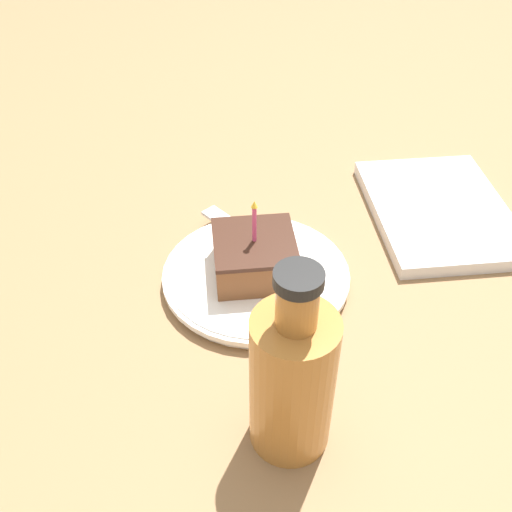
{
  "coord_description": "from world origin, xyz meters",
  "views": [
    {
      "loc": [
        -0.6,
        0.07,
        0.54
      ],
      "look_at": [
        -0.03,
        0.01,
        0.05
      ],
      "focal_mm": 42.0,
      "sensor_mm": 36.0,
      "label": 1
    }
  ],
  "objects_px": {
    "plate": "(256,276)",
    "cake_slice": "(254,256)",
    "marble_board": "(439,211)",
    "bottle": "(289,378)",
    "fork": "(239,231)"
  },
  "relations": [
    {
      "from": "fork",
      "to": "cake_slice",
      "type": "bearing_deg",
      "value": -171.24
    },
    {
      "from": "bottle",
      "to": "marble_board",
      "type": "height_order",
      "value": "bottle"
    },
    {
      "from": "plate",
      "to": "fork",
      "type": "relative_size",
      "value": 1.72
    },
    {
      "from": "plate",
      "to": "cake_slice",
      "type": "bearing_deg",
      "value": 82.73
    },
    {
      "from": "plate",
      "to": "bottle",
      "type": "bearing_deg",
      "value": -178.44
    },
    {
      "from": "fork",
      "to": "bottle",
      "type": "relative_size",
      "value": 0.63
    },
    {
      "from": "plate",
      "to": "bottle",
      "type": "xyz_separation_m",
      "value": [
        -0.23,
        -0.01,
        0.08
      ]
    },
    {
      "from": "plate",
      "to": "cake_slice",
      "type": "xyz_separation_m",
      "value": [
        0.0,
        0.0,
        0.03
      ]
    },
    {
      "from": "fork",
      "to": "plate",
      "type": "bearing_deg",
      "value": -169.93
    },
    {
      "from": "plate",
      "to": "cake_slice",
      "type": "distance_m",
      "value": 0.03
    },
    {
      "from": "plate",
      "to": "cake_slice",
      "type": "relative_size",
      "value": 2.19
    },
    {
      "from": "plate",
      "to": "cake_slice",
      "type": "height_order",
      "value": "cake_slice"
    },
    {
      "from": "cake_slice",
      "to": "marble_board",
      "type": "relative_size",
      "value": 0.43
    },
    {
      "from": "fork",
      "to": "bottle",
      "type": "bearing_deg",
      "value": -176.18
    },
    {
      "from": "cake_slice",
      "to": "marble_board",
      "type": "xyz_separation_m",
      "value": [
        0.11,
        -0.29,
        -0.04
      ]
    }
  ]
}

